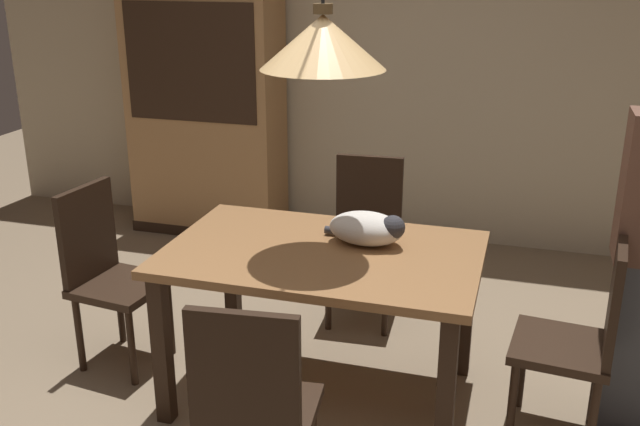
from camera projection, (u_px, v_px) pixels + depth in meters
back_wall at (397, 38)px, 5.05m from camera, size 6.40×0.10×2.90m
dining_table at (323, 271)px, 3.25m from camera, size 1.40×0.90×0.75m
chair_near_front at (254, 407)px, 2.51m from camera, size 0.44×0.44×0.93m
chair_left_side at (107, 269)px, 3.61m from camera, size 0.44×0.44×0.93m
chair_far_back at (365, 232)px, 4.09m from camera, size 0.42×0.42×0.93m
chair_right_side at (583, 334)px, 2.99m from camera, size 0.44×0.44×0.93m
cat_sleeping at (368, 228)px, 3.26m from camera, size 0.39×0.24×0.16m
pendant_lamp at (323, 41)px, 2.91m from camera, size 0.52×0.52×1.30m
hutch_bookcase at (206, 115)px, 5.30m from camera, size 1.12×0.45×1.85m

